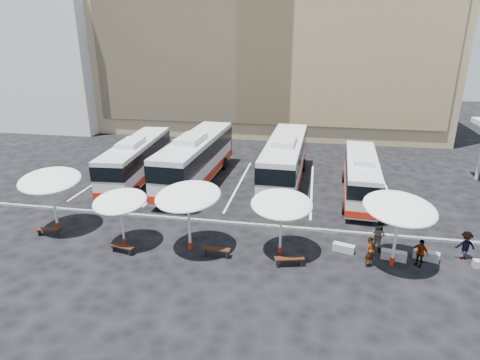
% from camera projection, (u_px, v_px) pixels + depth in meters
% --- Properties ---
extents(ground, '(120.00, 120.00, 0.00)m').
position_uv_depth(ground, '(217.00, 226.00, 26.13)').
color(ground, black).
rests_on(ground, ground).
extents(sandstone_building, '(42.00, 18.25, 29.60)m').
position_uv_depth(sandstone_building, '(273.00, 28.00, 51.32)').
color(sandstone_building, tan).
rests_on(sandstone_building, ground).
extents(apartment_block, '(14.00, 14.00, 18.00)m').
position_uv_depth(apartment_block, '(62.00, 57.00, 53.78)').
color(apartment_block, silver).
rests_on(apartment_block, ground).
extents(curb_divider, '(34.00, 0.25, 0.15)m').
position_uv_depth(curb_divider, '(218.00, 222.00, 26.57)').
color(curb_divider, black).
rests_on(curb_divider, ground).
extents(bay_lines, '(24.15, 12.00, 0.01)m').
position_uv_depth(bay_lines, '(239.00, 184.00, 33.53)').
color(bay_lines, white).
rests_on(bay_lines, ground).
extents(bus_0, '(3.39, 11.98, 3.75)m').
position_uv_depth(bus_0, '(137.00, 159.00, 33.80)').
color(bus_0, silver).
rests_on(bus_0, ground).
extents(bus_1, '(3.50, 13.53, 4.26)m').
position_uv_depth(bus_1, '(196.00, 157.00, 33.24)').
color(bus_1, silver).
rests_on(bus_1, ground).
extents(bus_2, '(3.32, 13.14, 4.15)m').
position_uv_depth(bus_2, '(285.00, 159.00, 32.96)').
color(bus_2, silver).
rests_on(bus_2, ground).
extents(bus_3, '(2.93, 10.85, 3.41)m').
position_uv_depth(bus_3, '(361.00, 175.00, 30.41)').
color(bus_3, silver).
rests_on(bus_3, ground).
extents(sunshade_0, '(4.83, 4.86, 3.87)m').
position_uv_depth(sunshade_0, '(50.00, 181.00, 24.68)').
color(sunshade_0, silver).
rests_on(sunshade_0, ground).
extents(sunshade_1, '(3.20, 3.24, 3.23)m').
position_uv_depth(sunshade_1, '(120.00, 201.00, 22.97)').
color(sunshade_1, silver).
rests_on(sunshade_1, ground).
extents(sunshade_2, '(4.77, 4.80, 3.88)m').
position_uv_depth(sunshade_2, '(188.00, 196.00, 22.23)').
color(sunshade_2, silver).
rests_on(sunshade_2, ground).
extents(sunshade_3, '(3.94, 3.98, 3.57)m').
position_uv_depth(sunshade_3, '(282.00, 204.00, 21.88)').
color(sunshade_3, silver).
rests_on(sunshade_3, ground).
extents(sunshade_4, '(4.92, 4.95, 3.92)m').
position_uv_depth(sunshade_4, '(400.00, 209.00, 20.60)').
color(sunshade_4, silver).
rests_on(sunshade_4, ground).
extents(wood_bench_0, '(1.44, 0.64, 0.43)m').
position_uv_depth(wood_bench_0, '(48.00, 230.00, 24.87)').
color(wood_bench_0, black).
rests_on(wood_bench_0, ground).
extents(wood_bench_1, '(1.49, 0.67, 0.44)m').
position_uv_depth(wood_bench_1, '(122.00, 247.00, 22.81)').
color(wood_bench_1, black).
rests_on(wood_bench_1, ground).
extents(wood_bench_2, '(1.62, 0.49, 0.49)m').
position_uv_depth(wood_bench_2, '(216.00, 250.00, 22.45)').
color(wood_bench_2, black).
rests_on(wood_bench_2, ground).
extents(wood_bench_3, '(1.65, 0.82, 0.49)m').
position_uv_depth(wood_bench_3, '(289.00, 260.00, 21.51)').
color(wood_bench_3, black).
rests_on(wood_bench_3, ground).
extents(conc_bench_0, '(1.29, 0.74, 0.46)m').
position_uv_depth(conc_bench_0, '(344.00, 248.00, 22.98)').
color(conc_bench_0, gray).
rests_on(conc_bench_0, ground).
extents(conc_bench_1, '(1.40, 0.67, 0.50)m').
position_uv_depth(conc_bench_1, '(394.00, 255.00, 22.17)').
color(conc_bench_1, gray).
rests_on(conc_bench_1, ground).
extents(conc_bench_2, '(1.41, 0.86, 0.50)m').
position_uv_depth(conc_bench_2, '(426.00, 255.00, 22.17)').
color(conc_bench_2, gray).
rests_on(conc_bench_2, ground).
extents(passenger_0, '(0.72, 0.74, 1.71)m').
position_uv_depth(passenger_0, '(370.00, 252.00, 21.29)').
color(passenger_0, black).
rests_on(passenger_0, ground).
extents(passenger_1, '(1.12, 1.13, 1.84)m').
position_uv_depth(passenger_1, '(379.00, 235.00, 22.96)').
color(passenger_1, black).
rests_on(passenger_1, ground).
extents(passenger_2, '(0.96, 0.88, 1.57)m').
position_uv_depth(passenger_2, '(420.00, 253.00, 21.38)').
color(passenger_2, black).
rests_on(passenger_2, ground).
extents(passenger_3, '(1.12, 0.70, 1.66)m').
position_uv_depth(passenger_3, '(465.00, 245.00, 22.05)').
color(passenger_3, black).
rests_on(passenger_3, ground).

